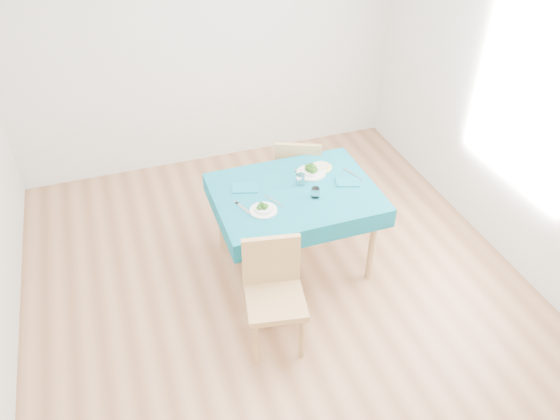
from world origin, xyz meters
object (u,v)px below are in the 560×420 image
object	(u,v)px
chair_near	(275,293)
side_plate	(321,167)
bowl_far	(311,170)
table	(294,228)
chair_far	(299,166)
bowl_near	(263,208)

from	to	relation	value
chair_near	side_plate	bearing A→B (deg)	63.70
bowl_far	table	bearing A→B (deg)	-137.95
chair_far	bowl_near	world-z (taller)	chair_far
chair_near	chair_far	xyz separation A→B (m)	(0.72, 1.45, 0.00)
chair_near	bowl_far	bearing A→B (deg)	66.60
chair_near	chair_far	bearing A→B (deg)	73.92
chair_far	bowl_near	xyz separation A→B (m)	(-0.61, -0.85, 0.28)
bowl_far	chair_far	bearing A→B (deg)	80.33
side_plate	bowl_far	bearing A→B (deg)	-154.95
bowl_far	side_plate	world-z (taller)	bowl_far
table	chair_near	size ratio (longest dim) A/B	1.24
bowl_near	side_plate	xyz separation A→B (m)	(0.64, 0.41, -0.03)
chair_far	side_plate	distance (m)	0.51
table	bowl_far	world-z (taller)	bowl_far
bowl_near	side_plate	bearing A→B (deg)	32.70
chair_near	bowl_near	xyz separation A→B (m)	(0.11, 0.59, 0.28)
table	chair_near	distance (m)	0.88
table	chair_near	xyz separation A→B (m)	(-0.43, -0.76, 0.13)
chair_far	bowl_far	distance (m)	0.58
chair_near	chair_far	distance (m)	1.62
chair_near	bowl_near	size ratio (longest dim) A/B	4.90
chair_far	chair_near	bearing A→B (deg)	87.49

